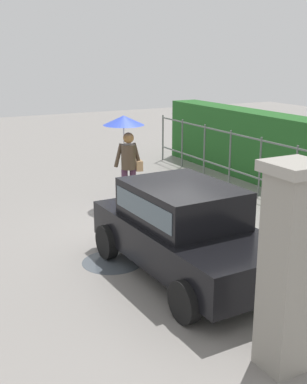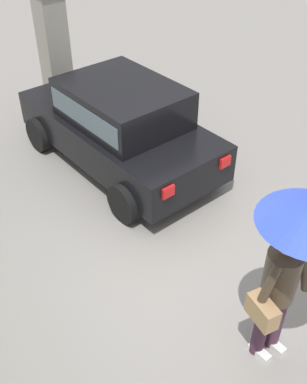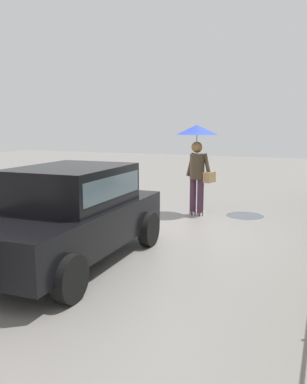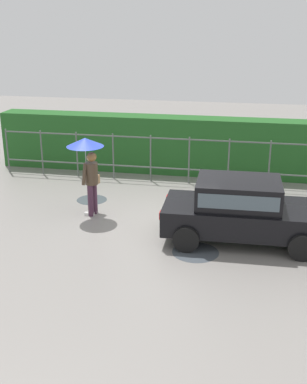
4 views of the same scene
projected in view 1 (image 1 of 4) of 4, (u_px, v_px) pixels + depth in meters
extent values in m
plane|color=gray|center=(165.00, 231.00, 10.11)|extent=(40.00, 40.00, 0.00)
cube|color=black|center=(186.00, 241.00, 8.00)|extent=(3.74, 1.74, 0.60)
cube|color=black|center=(182.00, 203.00, 7.96)|extent=(1.94, 1.49, 0.60)
cube|color=#4C5B66|center=(182.00, 202.00, 7.95)|extent=(1.79, 1.51, 0.33)
cylinder|color=black|center=(279.00, 275.00, 7.43)|extent=(0.60, 0.20, 0.60)
cylinder|color=black|center=(185.00, 302.00, 6.63)|extent=(0.60, 0.20, 0.60)
cylinder|color=black|center=(187.00, 226.00, 9.52)|extent=(0.60, 0.20, 0.60)
cylinder|color=black|center=(107.00, 242.00, 8.72)|extent=(0.60, 0.20, 0.60)
cube|color=red|center=(158.00, 199.00, 9.77)|extent=(0.07, 0.20, 0.16)
cube|color=red|center=(107.00, 207.00, 9.25)|extent=(0.07, 0.20, 0.16)
cylinder|color=#47283D|center=(125.00, 187.00, 11.76)|extent=(0.15, 0.15, 0.86)
cylinder|color=#47283D|center=(133.00, 186.00, 11.81)|extent=(0.15, 0.15, 0.86)
cube|color=white|center=(124.00, 202.00, 11.92)|extent=(0.26, 0.10, 0.08)
cube|color=white|center=(133.00, 201.00, 11.97)|extent=(0.26, 0.10, 0.08)
cylinder|color=#473828|center=(128.00, 157.00, 11.58)|extent=(0.34, 0.34, 0.58)
sphere|color=#DBAD89|center=(128.00, 139.00, 11.47)|extent=(0.22, 0.22, 0.22)
sphere|color=olive|center=(128.00, 138.00, 11.43)|extent=(0.25, 0.25, 0.25)
cylinder|color=#473828|center=(118.00, 155.00, 11.59)|extent=(0.14, 0.24, 0.56)
cylinder|color=#473828|center=(137.00, 154.00, 11.71)|extent=(0.14, 0.24, 0.56)
cylinder|color=#B2B2B7|center=(124.00, 142.00, 11.56)|extent=(0.02, 0.02, 0.77)
cone|color=blue|center=(124.00, 120.00, 11.43)|extent=(0.96, 0.96, 0.22)
cube|color=tan|center=(138.00, 165.00, 11.83)|extent=(0.37, 0.23, 0.24)
cube|color=gray|center=(288.00, 275.00, 5.46)|extent=(0.48, 0.48, 2.30)
cube|color=#9E998E|center=(296.00, 168.00, 5.13)|extent=(0.60, 0.60, 0.12)
cylinder|color=#59605B|center=(163.00, 138.00, 16.54)|extent=(0.05, 0.05, 1.50)
cylinder|color=#59605B|center=(182.00, 144.00, 15.49)|extent=(0.05, 0.05, 1.50)
cylinder|color=#59605B|center=(204.00, 150.00, 14.44)|extent=(0.05, 0.05, 1.50)
cylinder|color=#59605B|center=(230.00, 158.00, 13.39)|extent=(0.05, 0.05, 1.50)
cylinder|color=#59605B|center=(260.00, 167.00, 12.34)|extent=(0.05, 0.05, 1.50)
cylinder|color=#59605B|center=(295.00, 178.00, 11.29)|extent=(0.05, 0.05, 1.50)
cube|color=#59605B|center=(279.00, 144.00, 11.63)|extent=(11.13, 0.03, 0.04)
cube|color=#59605B|center=(276.00, 184.00, 11.89)|extent=(11.13, 0.03, 0.04)
cylinder|color=#4C545B|center=(112.00, 262.00, 8.62)|extent=(1.05, 1.05, 0.00)
cylinder|color=#4C545B|center=(160.00, 194.00, 12.71)|extent=(0.88, 0.88, 0.00)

